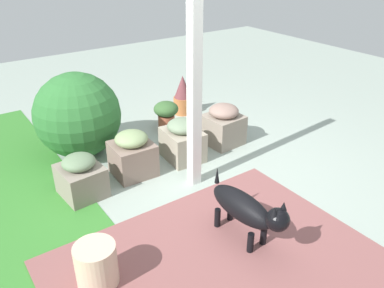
{
  "coord_description": "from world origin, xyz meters",
  "views": [
    {
      "loc": [
        -2.58,
        2.01,
        2.2
      ],
      "look_at": [
        0.19,
        0.06,
        0.44
      ],
      "focal_mm": 36.79,
      "sensor_mm": 36.0,
      "label": 1
    }
  ],
  "objects_px": {
    "ceramic_urn": "(96,266)",
    "stone_planter_nearest": "(223,125)",
    "round_shrub": "(78,115)",
    "porch_pillar": "(194,84)",
    "stone_planter_near": "(183,140)",
    "terracotta_pot_spiky": "(183,96)",
    "terracotta_pot_broad": "(166,114)",
    "stone_planter_mid": "(132,154)",
    "dog": "(246,209)",
    "stone_planter_far": "(81,177)"
  },
  "relations": [
    {
      "from": "ceramic_urn",
      "to": "stone_planter_nearest",
      "type": "bearing_deg",
      "value": -60.41
    },
    {
      "from": "stone_planter_nearest",
      "to": "round_shrub",
      "type": "relative_size",
      "value": 0.52
    },
    {
      "from": "porch_pillar",
      "to": "stone_planter_near",
      "type": "height_order",
      "value": "porch_pillar"
    },
    {
      "from": "porch_pillar",
      "to": "terracotta_pot_spiky",
      "type": "relative_size",
      "value": 3.79
    },
    {
      "from": "round_shrub",
      "to": "terracotta_pot_broad",
      "type": "relative_size",
      "value": 2.44
    },
    {
      "from": "stone_planter_mid",
      "to": "dog",
      "type": "height_order",
      "value": "dog"
    },
    {
      "from": "terracotta_pot_broad",
      "to": "terracotta_pot_spiky",
      "type": "relative_size",
      "value": 0.71
    },
    {
      "from": "stone_planter_nearest",
      "to": "stone_planter_near",
      "type": "distance_m",
      "value": 0.61
    },
    {
      "from": "stone_planter_far",
      "to": "dog",
      "type": "distance_m",
      "value": 1.63
    },
    {
      "from": "stone_planter_far",
      "to": "terracotta_pot_spiky",
      "type": "xyz_separation_m",
      "value": [
        1.13,
        -1.93,
        0.06
      ]
    },
    {
      "from": "porch_pillar",
      "to": "stone_planter_far",
      "type": "distance_m",
      "value": 1.39
    },
    {
      "from": "porch_pillar",
      "to": "terracotta_pot_spiky",
      "type": "distance_m",
      "value": 1.98
    },
    {
      "from": "stone_planter_far",
      "to": "terracotta_pot_broad",
      "type": "xyz_separation_m",
      "value": [
        0.77,
        -1.43,
        0.03
      ]
    },
    {
      "from": "porch_pillar",
      "to": "terracotta_pot_spiky",
      "type": "height_order",
      "value": "porch_pillar"
    },
    {
      "from": "dog",
      "to": "stone_planter_far",
      "type": "bearing_deg",
      "value": 31.12
    },
    {
      "from": "round_shrub",
      "to": "ceramic_urn",
      "type": "xyz_separation_m",
      "value": [
        -1.94,
        0.64,
        -0.31
      ]
    },
    {
      "from": "terracotta_pot_spiky",
      "to": "dog",
      "type": "distance_m",
      "value": 2.75
    },
    {
      "from": "porch_pillar",
      "to": "terracotta_pot_broad",
      "type": "xyz_separation_m",
      "value": [
        1.21,
        -0.42,
        -0.81
      ]
    },
    {
      "from": "terracotta_pot_broad",
      "to": "dog",
      "type": "relative_size",
      "value": 0.5
    },
    {
      "from": "porch_pillar",
      "to": "dog",
      "type": "xyz_separation_m",
      "value": [
        -0.95,
        0.17,
        -0.73
      ]
    },
    {
      "from": "stone_planter_nearest",
      "to": "stone_planter_far",
      "type": "height_order",
      "value": "stone_planter_nearest"
    },
    {
      "from": "stone_planter_mid",
      "to": "dog",
      "type": "bearing_deg",
      "value": -169.99
    },
    {
      "from": "stone_planter_mid",
      "to": "dog",
      "type": "relative_size",
      "value": 0.62
    },
    {
      "from": "stone_planter_nearest",
      "to": "dog",
      "type": "distance_m",
      "value": 1.75
    },
    {
      "from": "porch_pillar",
      "to": "ceramic_urn",
      "type": "relative_size",
      "value": 6.12
    },
    {
      "from": "stone_planter_nearest",
      "to": "terracotta_pot_spiky",
      "type": "distance_m",
      "value": 1.07
    },
    {
      "from": "stone_planter_near",
      "to": "round_shrub",
      "type": "bearing_deg",
      "value": 49.02
    },
    {
      "from": "round_shrub",
      "to": "terracotta_pot_spiky",
      "type": "xyz_separation_m",
      "value": [
        0.33,
        -1.62,
        -0.22
      ]
    },
    {
      "from": "dog",
      "to": "terracotta_pot_spiky",
      "type": "bearing_deg",
      "value": -23.4
    },
    {
      "from": "porch_pillar",
      "to": "dog",
      "type": "height_order",
      "value": "porch_pillar"
    },
    {
      "from": "terracotta_pot_broad",
      "to": "terracotta_pot_spiky",
      "type": "xyz_separation_m",
      "value": [
        0.36,
        -0.5,
        0.03
      ]
    },
    {
      "from": "stone_planter_far",
      "to": "dog",
      "type": "height_order",
      "value": "dog"
    },
    {
      "from": "stone_planter_nearest",
      "to": "stone_planter_near",
      "type": "height_order",
      "value": "stone_planter_nearest"
    },
    {
      "from": "stone_planter_near",
      "to": "dog",
      "type": "relative_size",
      "value": 0.62
    },
    {
      "from": "stone_planter_mid",
      "to": "terracotta_pot_broad",
      "type": "bearing_deg",
      "value": -50.24
    },
    {
      "from": "stone_planter_nearest",
      "to": "round_shrub",
      "type": "distance_m",
      "value": 1.68
    },
    {
      "from": "stone_planter_far",
      "to": "terracotta_pot_spiky",
      "type": "height_order",
      "value": "terracotta_pot_spiky"
    },
    {
      "from": "porch_pillar",
      "to": "terracotta_pot_broad",
      "type": "distance_m",
      "value": 1.52
    },
    {
      "from": "stone_planter_mid",
      "to": "stone_planter_far",
      "type": "bearing_deg",
      "value": 96.01
    },
    {
      "from": "stone_planter_mid",
      "to": "ceramic_urn",
      "type": "height_order",
      "value": "stone_planter_mid"
    },
    {
      "from": "stone_planter_mid",
      "to": "stone_planter_far",
      "type": "distance_m",
      "value": 0.59
    },
    {
      "from": "dog",
      "to": "ceramic_urn",
      "type": "bearing_deg",
      "value": 77.91
    },
    {
      "from": "stone_planter_mid",
      "to": "terracotta_pot_broad",
      "type": "distance_m",
      "value": 1.11
    },
    {
      "from": "stone_planter_near",
      "to": "stone_planter_far",
      "type": "distance_m",
      "value": 1.19
    },
    {
      "from": "stone_planter_near",
      "to": "ceramic_urn",
      "type": "distance_m",
      "value": 1.92
    },
    {
      "from": "stone_planter_nearest",
      "to": "terracotta_pot_broad",
      "type": "relative_size",
      "value": 1.27
    },
    {
      "from": "stone_planter_mid",
      "to": "round_shrub",
      "type": "xyz_separation_m",
      "value": [
        0.74,
        0.28,
        0.25
      ]
    },
    {
      "from": "stone_planter_near",
      "to": "ceramic_urn",
      "type": "xyz_separation_m",
      "value": [
        -1.18,
        1.52,
        -0.05
      ]
    },
    {
      "from": "stone_planter_nearest",
      "to": "dog",
      "type": "relative_size",
      "value": 0.64
    },
    {
      "from": "stone_planter_far",
      "to": "terracotta_pot_spiky",
      "type": "distance_m",
      "value": 2.24
    }
  ]
}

